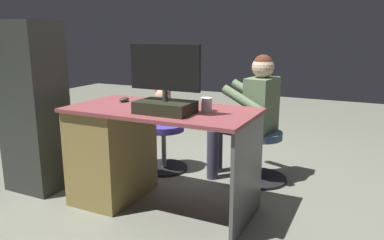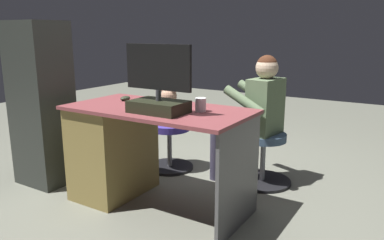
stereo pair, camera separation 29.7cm
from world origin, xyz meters
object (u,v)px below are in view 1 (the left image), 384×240
cup (207,104)px  person (250,108)px  computer_mouse (124,100)px  tv_remote (147,107)px  keyboard (161,103)px  desk (123,149)px  teddy_bear (164,108)px  office_chair_teddy (164,142)px  visitor_chair (259,153)px  monitor (165,93)px

cup → person: person is taller
computer_mouse → tv_remote: 0.33m
keyboard → desk: bearing=23.4°
teddy_bear → keyboard: bearing=118.3°
computer_mouse → person: size_ratio=0.09×
office_chair_teddy → teddy_bear: 0.33m
office_chair_teddy → visitor_chair: bearing=-171.4°
desk → visitor_chair: bearing=-135.7°
desk → cup: (-0.68, -0.05, 0.40)m
visitor_chair → computer_mouse: bearing=39.3°
person → teddy_bear: bearing=7.6°
keyboard → office_chair_teddy: 0.82m
cup → tv_remote: size_ratio=0.62×
office_chair_teddy → computer_mouse: bearing=90.1°
monitor → teddy_bear: 1.01m
desk → tv_remote: (-0.26, 0.04, 0.36)m
keyboard → tv_remote: bearing=83.3°
cup → visitor_chair: size_ratio=0.19×
computer_mouse → visitor_chair: 1.26m
visitor_chair → keyboard: bearing=51.0°
office_chair_teddy → tv_remote: bearing=112.1°
computer_mouse → teddy_bear: 0.63m
cup → monitor: bearing=38.4°
desk → visitor_chair: (-0.85, -0.82, -0.16)m
cup → teddy_bear: (0.72, -0.65, -0.20)m
keyboard → computer_mouse: (0.31, 0.02, 0.01)m
desk → keyboard: 0.47m
keyboard → tv_remote: size_ratio=2.80×
desk → keyboard: bearing=-156.6°
cup → person: 0.78m
computer_mouse → cup: 0.72m
computer_mouse → teddy_bear: bearing=-89.9°
visitor_chair → person: (0.09, 0.01, 0.40)m
desk → computer_mouse: bearing=-68.7°
keyboard → person: person is taller
monitor → office_chair_teddy: monitor is taller
computer_mouse → tv_remote: bearing=155.2°
teddy_bear → visitor_chair: 0.96m
tv_remote → teddy_bear: 0.82m
monitor → computer_mouse: monitor is taller
computer_mouse → monitor: bearing=155.7°
desk → teddy_bear: teddy_bear is taller
computer_mouse → person: person is taller
teddy_bear → tv_remote: bearing=111.8°
visitor_chair → person: 0.41m
person → monitor: bearing=72.3°
computer_mouse → tv_remote: computer_mouse is taller
cup → teddy_bear: cup is taller
desk → tv_remote: bearing=171.7°
cup → person: size_ratio=0.09×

